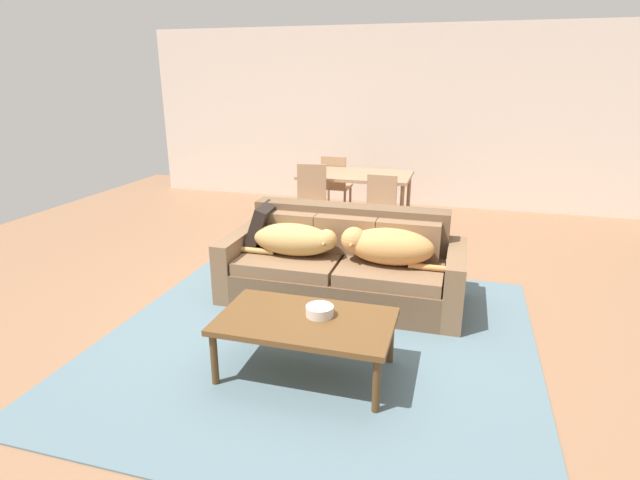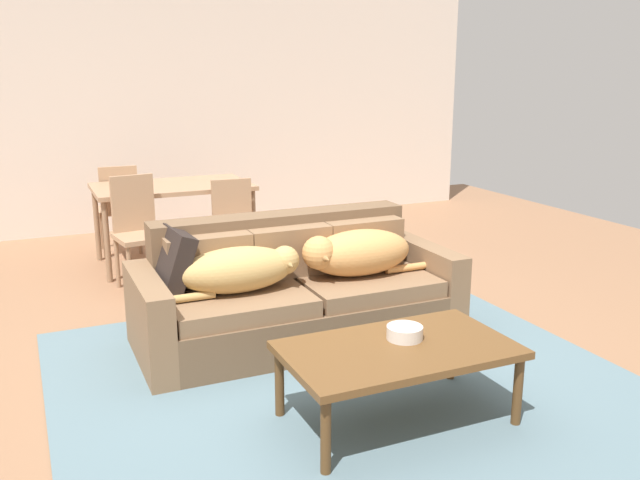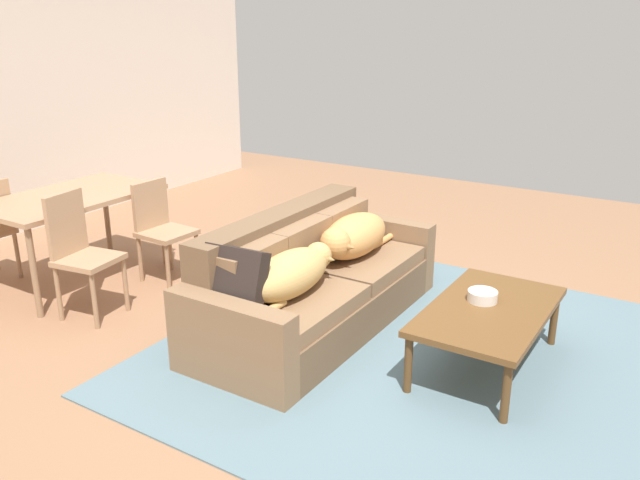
% 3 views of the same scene
% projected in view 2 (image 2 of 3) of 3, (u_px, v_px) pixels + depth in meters
% --- Properties ---
extents(ground_plane, '(10.00, 10.00, 0.00)m').
position_uv_depth(ground_plane, '(286.00, 349.00, 4.51)').
color(ground_plane, '#916748').
extents(back_partition, '(8.00, 0.12, 2.70)m').
position_uv_depth(back_partition, '(157.00, 110.00, 7.71)').
color(back_partition, beige).
rests_on(back_partition, ground).
extents(area_rug, '(3.29, 3.20, 0.01)m').
position_uv_depth(area_rug, '(351.00, 387.00, 3.96)').
color(area_rug, slate).
rests_on(area_rug, ground).
extents(couch, '(2.16, 0.90, 0.82)m').
position_uv_depth(couch, '(295.00, 293.00, 4.65)').
color(couch, brown).
rests_on(couch, ground).
extents(dog_on_left_cushion, '(0.92, 0.34, 0.29)m').
position_uv_depth(dog_on_left_cushion, '(241.00, 269.00, 4.32)').
color(dog_on_left_cushion, tan).
rests_on(dog_on_left_cushion, couch).
extents(dog_on_right_cushion, '(0.94, 0.37, 0.32)m').
position_uv_depth(dog_on_right_cushion, '(355.00, 253.00, 4.65)').
color(dog_on_right_cushion, tan).
rests_on(dog_on_right_cushion, couch).
extents(throw_pillow_by_left_arm, '(0.27, 0.44, 0.44)m').
position_uv_depth(throw_pillow_by_left_arm, '(171.00, 263.00, 4.30)').
color(throw_pillow_by_left_arm, black).
rests_on(throw_pillow_by_left_arm, couch).
extents(coffee_table, '(1.19, 0.69, 0.42)m').
position_uv_depth(coffee_table, '(398.00, 354.00, 3.50)').
color(coffee_table, brown).
rests_on(coffee_table, ground).
extents(bowl_on_coffee_table, '(0.19, 0.19, 0.07)m').
position_uv_depth(bowl_on_coffee_table, '(405.00, 333.00, 3.58)').
color(bowl_on_coffee_table, silver).
rests_on(bowl_on_coffee_table, coffee_table).
extents(dining_table, '(1.42, 0.86, 0.76)m').
position_uv_depth(dining_table, '(172.00, 192.00, 6.35)').
color(dining_table, tan).
rests_on(dining_table, ground).
extents(dining_chair_near_left, '(0.45, 0.45, 0.95)m').
position_uv_depth(dining_chair_near_left, '(138.00, 227.00, 5.66)').
color(dining_chair_near_left, tan).
rests_on(dining_chair_near_left, ground).
extents(dining_chair_near_right, '(0.42, 0.42, 0.85)m').
position_uv_depth(dining_chair_near_right, '(235.00, 223.00, 6.03)').
color(dining_chair_near_right, tan).
rests_on(dining_chair_near_right, ground).
extents(dining_chair_far_left, '(0.41, 0.41, 0.89)m').
position_uv_depth(dining_chair_far_left, '(119.00, 205.00, 6.73)').
color(dining_chair_far_left, tan).
rests_on(dining_chair_far_left, ground).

